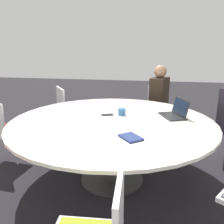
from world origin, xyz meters
The scene contains 9 objects.
ground_plane centered at (0.00, 0.00, 0.00)m, with size 16.00×16.00×0.00m, color black.
conference_table centered at (0.00, 0.00, 0.63)m, with size 2.26×2.26×0.73m.
chair_1 centered at (-0.55, -1.71, 0.53)m, with size 0.55×0.56×0.87m.
chair_2 centered at (0.92, -1.18, 0.53)m, with size 0.60×0.60×0.87m.
person_1 centered at (-0.55, -1.45, 0.72)m, with size 0.34×0.41×1.22m.
laptop centered at (-0.71, -0.28, 0.78)m, with size 0.34×0.40×0.21m.
spiral_notebook centered at (-0.26, 0.50, 0.74)m, with size 0.25×0.26×0.02m.
coffee_cup centered at (-0.08, -0.24, 0.77)m, with size 0.09×0.09×0.08m.
cell_phone centered at (0.09, -0.21, 0.73)m, with size 0.16×0.11×0.01m.
Camera 1 is at (-0.44, 2.60, 1.56)m, focal length 40.00 mm.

